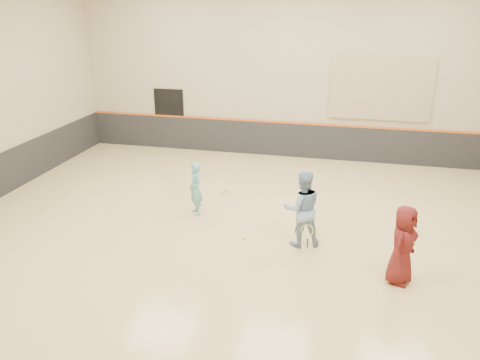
% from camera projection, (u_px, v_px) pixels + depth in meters
% --- Properties ---
extents(room, '(15.04, 12.04, 6.22)m').
position_uv_depth(room, '(259.00, 202.00, 10.81)').
color(room, tan).
rests_on(room, ground).
extents(wainscot_back, '(14.90, 0.04, 1.20)m').
position_uv_depth(wainscot_back, '(292.00, 140.00, 16.31)').
color(wainscot_back, '#232326').
rests_on(wainscot_back, floor).
extents(accent_stripe, '(14.90, 0.03, 0.06)m').
position_uv_depth(accent_stripe, '(292.00, 123.00, 16.08)').
color(accent_stripe, '#D85914').
rests_on(accent_stripe, wall_back).
extents(acoustic_panel, '(3.20, 0.08, 2.00)m').
position_uv_depth(acoustic_panel, '(381.00, 89.00, 15.02)').
color(acoustic_panel, tan).
rests_on(acoustic_panel, wall_back).
extents(doorway, '(1.10, 0.05, 2.20)m').
position_uv_depth(doorway, '(170.00, 119.00, 17.10)').
color(doorway, black).
rests_on(doorway, floor).
extents(girl, '(0.57, 0.61, 1.39)m').
position_uv_depth(girl, '(195.00, 189.00, 11.85)').
color(girl, '#67B3AC').
rests_on(girl, floor).
extents(instructor, '(1.02, 0.90, 1.76)m').
position_uv_depth(instructor, '(302.00, 209.00, 10.28)').
color(instructor, '#7FA2C4').
rests_on(instructor, floor).
extents(young_man, '(0.78, 0.92, 1.60)m').
position_uv_depth(young_man, '(403.00, 245.00, 8.92)').
color(young_man, '#591515').
rests_on(young_man, floor).
extents(held_racket, '(0.41, 0.41, 0.48)m').
position_uv_depth(held_racket, '(307.00, 231.00, 9.97)').
color(held_racket, '#B6C72B').
rests_on(held_racket, instructor).
extents(spare_racket, '(0.59, 0.59, 0.10)m').
position_uv_depth(spare_racket, '(226.00, 192.00, 13.34)').
color(spare_racket, '#94BC29').
rests_on(spare_racket, floor).
extents(ball_under_racket, '(0.07, 0.07, 0.07)m').
position_uv_depth(ball_under_racket, '(244.00, 238.00, 10.78)').
color(ball_under_racket, yellow).
rests_on(ball_under_racket, floor).
extents(ball_in_hand, '(0.07, 0.07, 0.07)m').
position_uv_depth(ball_in_hand, '(413.00, 242.00, 8.74)').
color(ball_in_hand, '#E8F037').
rests_on(ball_in_hand, young_man).
extents(ball_beside_spare, '(0.07, 0.07, 0.07)m').
position_uv_depth(ball_beside_spare, '(302.00, 197.00, 13.07)').
color(ball_beside_spare, '#CDE435').
rests_on(ball_beside_spare, floor).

